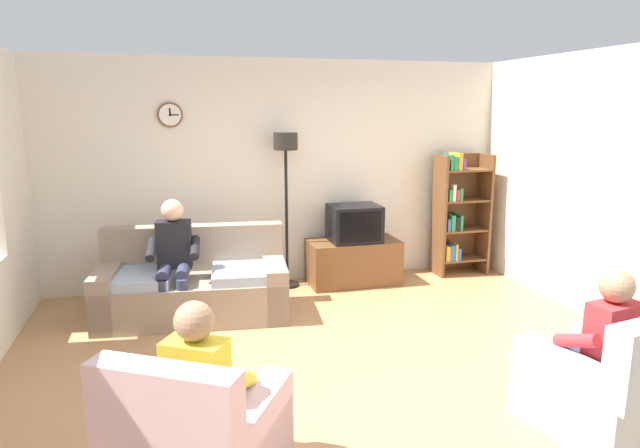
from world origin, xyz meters
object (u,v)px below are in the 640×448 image
(bookshelf, at_px, (457,213))
(armchair_near_bookshelf, at_px, (606,389))
(tv, at_px, (354,223))
(floor_lamp, at_px, (286,167))
(armchair_near_window, at_px, (200,442))
(couch, at_px, (193,287))
(tv_stand, at_px, (353,262))
(person_in_left_armchair, at_px, (205,383))
(person_on_couch, at_px, (174,254))
(person_in_right_armchair, at_px, (599,340))

(bookshelf, xyz_separation_m, armchair_near_bookshelf, (-0.81, -3.54, -0.51))
(tv, relative_size, floor_lamp, 0.32)
(armchair_near_window, xyz_separation_m, armchair_near_bookshelf, (2.65, -0.10, 0.00))
(couch, bearing_deg, tv_stand, 17.33)
(armchair_near_bookshelf, height_order, person_in_left_armchair, person_in_left_armchair)
(bookshelf, bearing_deg, tv, -176.16)
(floor_lamp, xyz_separation_m, armchair_near_bookshelf, (1.43, -3.57, -1.16))
(tv, height_order, armchair_near_bookshelf, tv)
(armchair_near_bookshelf, distance_m, person_in_left_armchair, 2.63)
(couch, distance_m, armchair_near_window, 2.76)
(couch, height_order, floor_lamp, floor_lamp)
(person_in_left_armchair, bearing_deg, bookshelf, 44.50)
(floor_lamp, bearing_deg, couch, -148.22)
(floor_lamp, distance_m, person_on_couch, 1.73)
(armchair_near_window, bearing_deg, couch, 88.21)
(armchair_near_window, bearing_deg, person_in_left_armchair, 58.82)
(tv_stand, height_order, person_in_left_armchair, person_in_left_armchair)
(bookshelf, bearing_deg, person_in_left_armchair, -135.50)
(tv, bearing_deg, person_in_right_armchair, -79.80)
(tv_stand, relative_size, person_on_couch, 0.89)
(tv, xyz_separation_m, person_in_left_armchair, (-1.99, -3.26, -0.16))
(tv, bearing_deg, couch, -163.32)
(armchair_near_bookshelf, bearing_deg, person_in_right_armchair, 100.13)
(tv, bearing_deg, armchair_near_bookshelf, -79.80)
(couch, height_order, person_in_right_armchair, person_in_right_armchair)
(bookshelf, relative_size, armchair_near_bookshelf, 1.57)
(tv, distance_m, person_in_left_armchair, 3.82)
(armchair_near_window, xyz_separation_m, person_in_right_armchair, (2.64, -0.02, 0.32))
(floor_lamp, bearing_deg, bookshelf, -0.70)
(floor_lamp, bearing_deg, armchair_near_window, -109.52)
(couch, xyz_separation_m, armchair_near_bookshelf, (2.57, -2.86, -0.02))
(armchair_near_bookshelf, relative_size, person_in_right_armchair, 0.90)
(couch, relative_size, armchair_near_window, 1.70)
(person_in_left_armchair, relative_size, person_in_right_armchair, 1.00)
(tv, relative_size, armchair_near_window, 0.51)
(couch, distance_m, floor_lamp, 1.76)
(person_on_couch, bearing_deg, couch, 31.43)
(person_on_couch, bearing_deg, armchair_near_bookshelf, -45.02)
(armchair_near_window, bearing_deg, armchair_near_bookshelf, -2.25)
(bookshelf, height_order, floor_lamp, floor_lamp)
(person_in_right_armchair, bearing_deg, person_on_couch, 135.74)
(armchair_near_bookshelf, relative_size, person_on_couch, 0.81)
(tv_stand, xyz_separation_m, tv, (0.00, -0.02, 0.49))
(floor_lamp, relative_size, person_on_couch, 1.49)
(couch, distance_m, armchair_near_bookshelf, 3.84)
(tv, xyz_separation_m, bookshelf, (1.43, 0.10, 0.04))
(tv_stand, distance_m, person_in_right_armchair, 3.45)
(tv_stand, bearing_deg, person_on_couch, -161.36)
(armchair_near_bookshelf, height_order, person_on_couch, person_on_couch)
(armchair_near_window, bearing_deg, person_on_couch, 92.02)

